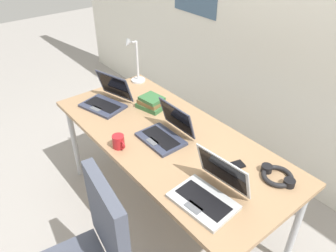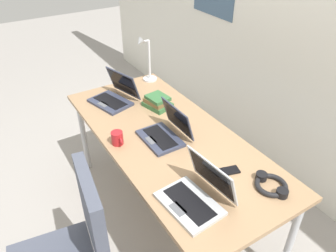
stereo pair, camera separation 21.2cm
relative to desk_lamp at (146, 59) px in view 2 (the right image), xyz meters
name	(u,v)px [view 2 (the right image)]	position (x,y,z in m)	size (l,w,h in m)	color
ground_plane	(168,211)	(0.80, -0.28, -0.94)	(12.00, 12.00, 0.00)	gray
wall_back	(298,25)	(0.80, 0.82, 0.36)	(6.00, 0.13, 2.60)	silver
desk	(168,143)	(0.80, -0.28, -0.25)	(1.80, 0.80, 0.74)	#9E7A56
desk_lamp	(146,59)	(0.00, 0.00, 0.00)	(0.12, 0.18, 0.40)	silver
laptop_back_right	(114,96)	(0.19, -0.39, -0.15)	(0.38, 0.36, 0.23)	#33384C
laptop_mid_desk	(165,132)	(0.81, -0.30, -0.15)	(0.30, 0.27, 0.22)	#33384C
laptop_back_left	(196,195)	(1.37, -0.46, -0.15)	(0.35, 0.32, 0.24)	#B7BABC
computer_mouse	(124,84)	(-0.02, -0.21, -0.18)	(0.06, 0.10, 0.03)	black
cell_phone	(228,171)	(1.28, -0.17, -0.19)	(0.06, 0.14, 0.01)	black
headphones	(271,185)	(1.50, -0.05, -0.18)	(0.21, 0.18, 0.04)	black
book_stack	(157,102)	(0.44, -0.15, -0.15)	(0.23, 0.20, 0.09)	#336638
coffee_mug	(117,138)	(0.70, -0.59, -0.15)	(0.11, 0.08, 0.09)	#B21E23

